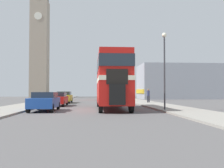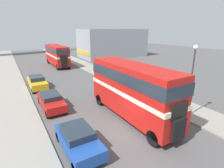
# 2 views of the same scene
# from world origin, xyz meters

# --- Properties ---
(ground_plane) EXTENTS (120.00, 120.00, 0.00)m
(ground_plane) POSITION_xyz_m (0.00, 0.00, 0.00)
(ground_plane) COLOR #565454
(sidewalk_right) EXTENTS (3.50, 120.00, 0.12)m
(sidewalk_right) POSITION_xyz_m (6.75, 0.00, 0.06)
(sidewalk_right) COLOR gray
(sidewalk_right) RESTS_ON ground_plane
(sidewalk_left) EXTENTS (3.50, 120.00, 0.12)m
(sidewalk_left) POSITION_xyz_m (-6.75, 0.00, 0.06)
(sidewalk_left) COLOR gray
(sidewalk_left) RESTS_ON ground_plane
(double_decker_bus) EXTENTS (2.44, 9.36, 4.48)m
(double_decker_bus) POSITION_xyz_m (1.56, 1.54, 2.65)
(double_decker_bus) COLOR red
(double_decker_bus) RESTS_ON ground_plane
(bus_distant) EXTENTS (2.43, 9.63, 4.02)m
(bus_distant) POSITION_xyz_m (2.03, 26.50, 2.40)
(bus_distant) COLOR red
(bus_distant) RESTS_ON ground_plane
(car_parked_near) EXTENTS (1.82, 4.09, 1.45)m
(car_parked_near) POSITION_xyz_m (-3.71, -0.15, 0.75)
(car_parked_near) COLOR #1E479E
(car_parked_near) RESTS_ON ground_plane
(car_parked_mid) EXTENTS (1.75, 4.54, 1.40)m
(car_parked_mid) POSITION_xyz_m (-3.71, 6.86, 0.74)
(car_parked_mid) COLOR red
(car_parked_mid) RESTS_ON ground_plane
(car_parked_far) EXTENTS (1.81, 4.60, 1.51)m
(car_parked_far) POSITION_xyz_m (-3.83, 13.81, 0.78)
(car_parked_far) COLOR gold
(car_parked_far) RESTS_ON ground_plane
(pedestrian_walking) EXTENTS (0.35, 0.35, 1.74)m
(pedestrian_walking) POSITION_xyz_m (7.02, 12.08, 1.10)
(pedestrian_walking) COLOR #282833
(pedestrian_walking) RESTS_ON sidewalk_right
(street_lamp) EXTENTS (0.36, 0.36, 5.86)m
(street_lamp) POSITION_xyz_m (5.37, -0.94, 3.96)
(street_lamp) COLOR #38383D
(street_lamp) RESTS_ON sidewalk_right
(church_tower) EXTENTS (4.67, 4.67, 39.24)m
(church_tower) POSITION_xyz_m (-14.45, 48.48, 20.05)
(church_tower) COLOR tan
(church_tower) RESTS_ON ground_plane
(shop_building_block) EXTENTS (17.13, 8.80, 7.12)m
(shop_building_block) POSITION_xyz_m (18.22, 31.87, 3.56)
(shop_building_block) COLOR #999EA8
(shop_building_block) RESTS_ON ground_plane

